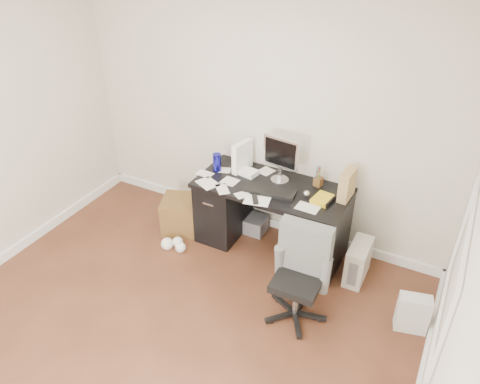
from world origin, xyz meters
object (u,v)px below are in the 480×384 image
Objects in this scene: desk at (271,215)px; pc_tower at (358,262)px; keyboard at (270,191)px; office_chair at (298,277)px; lcd_monitor at (281,160)px; wicker_basket at (181,214)px.

desk is 0.96m from pc_tower.
keyboard is at bearing -78.51° from desk.
office_chair reaches higher than desk.
lcd_monitor is 1.33m from wicker_basket.
lcd_monitor is at bearing 83.85° from keyboard.
lcd_monitor is 0.97× the size of keyboard.
wicker_basket is at bearing 176.16° from keyboard.
desk is 3.94× the size of wicker_basket.
keyboard reaches higher than wicker_basket.
office_chair is at bearing -115.45° from pc_tower.
lcd_monitor reaches higher than wicker_basket.
pc_tower is (0.34, 0.73, -0.26)m from office_chair.
pc_tower is 1.03× the size of wicker_basket.
office_chair is 0.85m from pc_tower.
keyboard is (0.00, -0.24, -0.22)m from lcd_monitor.
lcd_monitor is 0.33m from keyboard.
pc_tower is (0.94, -0.04, -0.20)m from desk.
pc_tower is at bearing -2.74° from desk.
office_chair is at bearing -50.45° from lcd_monitor.
wicker_basket is at bearing 157.19° from office_chair.
lcd_monitor reaches higher than office_chair.
wicker_basket is at bearing -176.93° from pc_tower.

